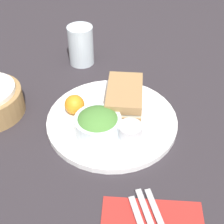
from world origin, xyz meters
TOP-DOWN VIEW (x-y plane):
  - ground_plane at (0.00, 0.00)m, footprint 4.00×4.00m
  - plate at (0.00, 0.00)m, footprint 0.32×0.32m
  - sandwich at (0.05, -0.03)m, footprint 0.15×0.09m
  - salad_bowl at (-0.05, 0.03)m, footprint 0.11×0.11m
  - dressing_cup at (-0.06, -0.05)m, footprint 0.06×0.06m
  - orange_wedge at (0.02, 0.09)m, footprint 0.05×0.05m
  - drink_glass at (0.27, 0.11)m, footprint 0.08×0.08m

SIDE VIEW (x-z plane):
  - ground_plane at x=0.00m, z-range 0.00..0.00m
  - plate at x=0.00m, z-range 0.00..0.02m
  - dressing_cup at x=-0.06m, z-range 0.02..0.05m
  - orange_wedge at x=0.02m, z-range 0.02..0.07m
  - salad_bowl at x=-0.05m, z-range 0.01..0.07m
  - sandwich at x=0.05m, z-range 0.02..0.07m
  - drink_glass at x=0.27m, z-range 0.00..0.12m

